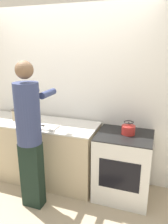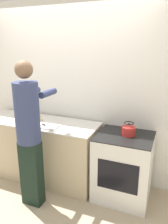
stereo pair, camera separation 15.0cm
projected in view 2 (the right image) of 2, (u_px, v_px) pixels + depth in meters
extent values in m
plane|color=tan|center=(51.00, 192.00, 3.03)|extent=(12.00, 12.00, 0.00)
cube|color=white|center=(71.00, 91.00, 3.27)|extent=(8.00, 0.05, 2.60)
cube|color=#C6B28E|center=(39.00, 150.00, 3.31)|extent=(1.79, 0.61, 0.89)
cube|color=beige|center=(38.00, 122.00, 3.18)|extent=(1.81, 0.63, 0.02)
cube|color=silver|center=(123.00, 167.00, 2.85)|extent=(0.70, 0.62, 0.87)
cube|color=black|center=(125.00, 136.00, 2.72)|extent=(0.70, 0.62, 0.01)
cube|color=black|center=(117.00, 177.00, 2.57)|extent=(0.49, 0.01, 0.38)
cube|color=black|center=(32.00, 173.00, 2.73)|extent=(0.26, 0.16, 0.86)
cylinder|color=navy|center=(27.00, 113.00, 2.50)|extent=(0.29, 0.29, 0.71)
sphere|color=brown|center=(24.00, 69.00, 2.36)|extent=(0.20, 0.20, 0.20)
cylinder|color=navy|center=(31.00, 92.00, 2.73)|extent=(0.08, 0.30, 0.08)
cylinder|color=navy|center=(48.00, 93.00, 2.64)|extent=(0.08, 0.30, 0.08)
cube|color=silver|center=(47.00, 126.00, 2.94)|extent=(0.31, 0.20, 0.02)
cube|color=silver|center=(48.00, 127.00, 2.89)|extent=(0.13, 0.09, 0.01)
cube|color=black|center=(44.00, 125.00, 2.96)|extent=(0.08, 0.06, 0.01)
cylinder|color=red|center=(128.00, 131.00, 2.72)|extent=(0.17, 0.17, 0.11)
cone|color=red|center=(129.00, 126.00, 2.70)|extent=(0.14, 0.14, 0.03)
sphere|color=black|center=(129.00, 124.00, 2.69)|extent=(0.02, 0.02, 0.02)
torus|color=black|center=(129.00, 123.00, 2.69)|extent=(0.12, 0.12, 0.01)
cylinder|color=#C6B789|center=(36.00, 119.00, 3.17)|extent=(0.20, 0.20, 0.05)
cylinder|color=tan|center=(20.00, 114.00, 3.27)|extent=(0.15, 0.15, 0.15)
cylinder|color=#28231E|center=(20.00, 109.00, 3.24)|extent=(0.16, 0.16, 0.01)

